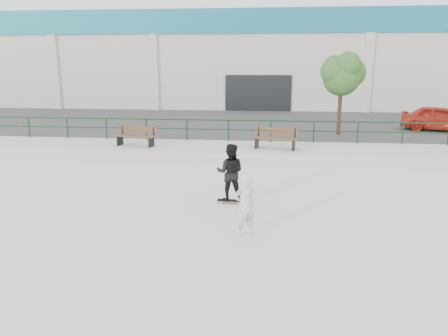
# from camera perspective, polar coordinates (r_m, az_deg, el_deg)

# --- Properties ---
(ground) EXTENTS (120.00, 120.00, 0.00)m
(ground) POSITION_cam_1_polar(r_m,az_deg,el_deg) (10.58, 0.34, -9.71)
(ground) COLOR silver
(ground) RESTS_ON ground
(ledge) EXTENTS (30.00, 3.00, 0.50)m
(ledge) POSITION_cam_1_polar(r_m,az_deg,el_deg) (19.59, 3.12, 2.09)
(ledge) COLOR #BBB5AA
(ledge) RESTS_ON ground
(parking_strip) EXTENTS (60.00, 14.00, 0.50)m
(parking_strip) POSITION_cam_1_polar(r_m,az_deg,el_deg) (27.96, 4.04, 5.61)
(parking_strip) COLOR #363636
(parking_strip) RESTS_ON ground
(railing) EXTENTS (28.00, 0.06, 1.03)m
(railing) POSITION_cam_1_polar(r_m,az_deg,el_deg) (20.70, 3.34, 5.51)
(railing) COLOR #13361D
(railing) RESTS_ON ledge
(commercial_building) EXTENTS (44.20, 16.33, 8.00)m
(commercial_building) POSITION_cam_1_polar(r_m,az_deg,el_deg) (41.66, 4.88, 14.25)
(commercial_building) COLOR beige
(commercial_building) RESTS_ON ground
(bench_left) EXTENTS (1.93, 0.86, 0.86)m
(bench_left) POSITION_cam_1_polar(r_m,az_deg,el_deg) (20.08, -11.43, 4.08)
(bench_left) COLOR brown
(bench_left) RESTS_ON ledge
(bench_right) EXTENTS (2.02, 0.96, 0.90)m
(bench_right) POSITION_cam_1_polar(r_m,az_deg,el_deg) (19.14, 6.74, 3.85)
(bench_right) COLOR brown
(bench_right) RESTS_ON ledge
(tree) EXTENTS (2.35, 2.09, 4.18)m
(tree) POSITION_cam_1_polar(r_m,az_deg,el_deg) (23.24, 15.21, 11.89)
(tree) COLOR #402920
(tree) RESTS_ON parking_strip
(red_car) EXTENTS (4.32, 2.87, 1.37)m
(red_car) POSITION_cam_1_polar(r_m,az_deg,el_deg) (26.66, 26.41, 5.83)
(red_car) COLOR #A52114
(red_car) RESTS_ON parking_strip
(skateboard) EXTENTS (0.79, 0.24, 0.09)m
(skateboard) POSITION_cam_1_polar(r_m,az_deg,el_deg) (13.36, 0.81, -4.29)
(skateboard) COLOR black
(skateboard) RESTS_ON ground
(standing_skater) EXTENTS (0.87, 0.69, 1.75)m
(standing_skater) POSITION_cam_1_polar(r_m,az_deg,el_deg) (13.11, 0.82, -0.57)
(standing_skater) COLOR black
(standing_skater) RESTS_ON skateboard
(seated_skater) EXTENTS (0.69, 0.61, 1.58)m
(seated_skater) POSITION_cam_1_polar(r_m,az_deg,el_deg) (10.70, 2.72, -4.91)
(seated_skater) COLOR silver
(seated_skater) RESTS_ON ground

